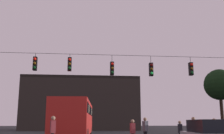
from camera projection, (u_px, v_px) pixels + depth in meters
The scene contains 10 objects.
overhead_signal_span at pixel (93, 83), 18.53m from camera, with size 20.83×0.44×6.80m.
city_bus at pixel (75, 117), 21.69m from camera, with size 3.11×11.12×3.00m.
pedestrian_crossing_left at pixel (215, 131), 15.62m from camera, with size 0.30×0.40×1.64m.
pedestrian_crossing_center at pixel (133, 132), 15.48m from camera, with size 0.28×0.38×1.58m.
pedestrian_crossing_right at pixel (180, 131), 16.95m from camera, with size 0.30×0.40×1.51m.
pedestrian_near_bus at pixel (53, 131), 13.90m from camera, with size 0.34×0.41×1.74m.
pedestrian_trailing at pixel (194, 129), 17.45m from camera, with size 0.28×0.39×1.76m.
pedestrian_far_side at pixel (145, 129), 17.00m from camera, with size 0.35×0.42×1.72m.
corner_building at pixel (81, 105), 51.41m from camera, with size 20.64×13.03×9.42m.
tree_left_silhouette at pixel (220, 85), 31.37m from camera, with size 3.65×3.65×7.59m.
Camera 1 is at (-0.52, -5.11, 1.41)m, focal length 42.71 mm.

